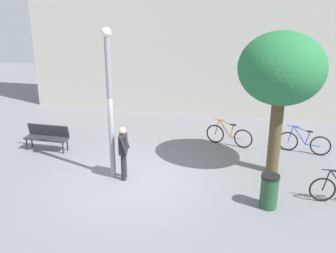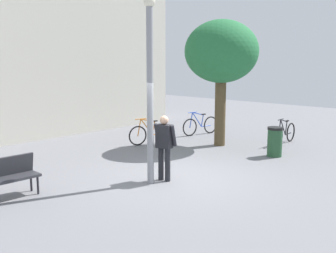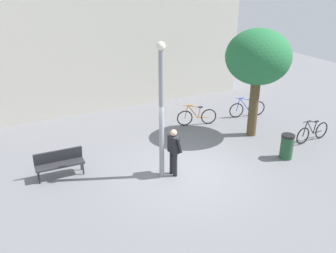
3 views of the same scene
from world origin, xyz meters
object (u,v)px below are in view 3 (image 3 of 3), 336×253
bicycle_blue (247,109)px  trash_bin (287,146)px  bicycle_orange (197,117)px  person_by_lamppost (174,149)px  park_bench (59,161)px  plaza_tree (258,58)px  bicycle_black (312,132)px  lamppost (161,106)px

bicycle_blue → trash_bin: size_ratio=1.89×
bicycle_orange → trash_bin: (1.30, -4.25, 0.09)m
person_by_lamppost → park_bench: size_ratio=1.03×
plaza_tree → bicycle_black: 3.76m
bicycle_orange → bicycle_blue: size_ratio=0.98×
trash_bin → bicycle_orange: bearing=107.1°
plaza_tree → lamppost: bearing=-164.4°
plaza_tree → bicycle_black: plaza_tree is taller
person_by_lamppost → lamppost: bearing=165.0°
person_by_lamppost → bicycle_blue: size_ratio=0.94×
lamppost → bicycle_black: (6.64, -0.26, -2.12)m
park_bench → bicycle_blue: bearing=9.9°
person_by_lamppost → bicycle_orange: person_by_lamppost is taller
plaza_tree → bicycle_orange: bearing=127.2°
park_bench → bicycle_black: bearing=-10.7°
bicycle_blue → lamppost: bearing=-152.4°
park_bench → plaza_tree: size_ratio=0.37×
park_bench → bicycle_blue: size_ratio=0.91×
lamppost → bicycle_blue: bearing=27.6°
person_by_lamppost → bicycle_orange: bearing=49.3°
lamppost → trash_bin: (4.66, -0.91, -2.03)m
person_by_lamppost → trash_bin: bearing=-10.7°
bicycle_orange → bicycle_blue: 2.66m
plaza_tree → trash_bin: bearing=-95.0°
person_by_lamppost → park_bench: (-3.44, 1.67, -0.42)m
bicycle_blue → plaza_tree: bearing=-122.8°
bicycle_orange → park_bench: bearing=-164.6°
person_by_lamppost → park_bench: bearing=154.1°
plaza_tree → bicycle_blue: 3.58m
bicycle_orange → trash_bin: 4.44m
person_by_lamppost → bicycle_black: bearing=-1.4°
park_bench → plaza_tree: bearing=-1.5°
bicycle_orange → trash_bin: bearing=-72.9°
park_bench → plaza_tree: plaza_tree is taller
lamppost → trash_bin: 5.16m
lamppost → trash_bin: bearing=-11.0°
park_bench → person_by_lamppost: bearing=-25.9°
bicycle_black → trash_bin: bearing=-161.8°
person_by_lamppost → trash_bin: person_by_lamppost is taller
plaza_tree → bicycle_blue: plaza_tree is taller
lamppost → bicycle_orange: (3.35, 3.34, -2.12)m
person_by_lamppost → plaza_tree: 5.23m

